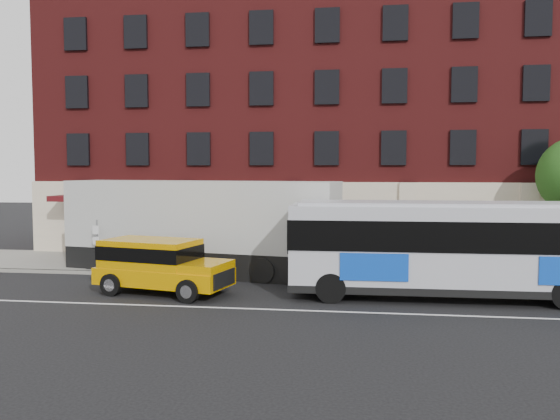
# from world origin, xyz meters

# --- Properties ---
(ground) EXTENTS (120.00, 120.00, 0.00)m
(ground) POSITION_xyz_m (0.00, 0.00, 0.00)
(ground) COLOR black
(ground) RESTS_ON ground
(sidewalk) EXTENTS (60.00, 6.00, 0.15)m
(sidewalk) POSITION_xyz_m (0.00, 9.00, 0.07)
(sidewalk) COLOR gray
(sidewalk) RESTS_ON ground
(kerb) EXTENTS (60.00, 0.25, 0.15)m
(kerb) POSITION_xyz_m (0.00, 6.00, 0.07)
(kerb) COLOR gray
(kerb) RESTS_ON ground
(lane_line) EXTENTS (60.00, 0.12, 0.01)m
(lane_line) POSITION_xyz_m (0.00, 0.50, 0.01)
(lane_line) COLOR silver
(lane_line) RESTS_ON ground
(building) EXTENTS (30.00, 12.10, 15.00)m
(building) POSITION_xyz_m (-0.01, 16.92, 7.58)
(building) COLOR #571415
(building) RESTS_ON sidewalk
(sign_pole) EXTENTS (0.30, 0.20, 2.50)m
(sign_pole) POSITION_xyz_m (-8.50, 6.15, 1.45)
(sign_pole) COLOR slate
(sign_pole) RESTS_ON ground
(city_bus) EXTENTS (13.22, 2.98, 3.61)m
(city_bus) POSITION_xyz_m (7.51, 3.07, 1.99)
(city_bus) COLOR #B2B3BC
(city_bus) RESTS_ON ground
(yellow_suv) EXTENTS (5.63, 3.28, 2.09)m
(yellow_suv) POSITION_xyz_m (-4.25, 2.52, 1.20)
(yellow_suv) COLOR #D49100
(yellow_suv) RESTS_ON ground
(shipping_container) EXTENTS (13.12, 4.81, 4.29)m
(shipping_container) POSITION_xyz_m (-3.81, 6.88, 2.12)
(shipping_container) COLOR black
(shipping_container) RESTS_ON ground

